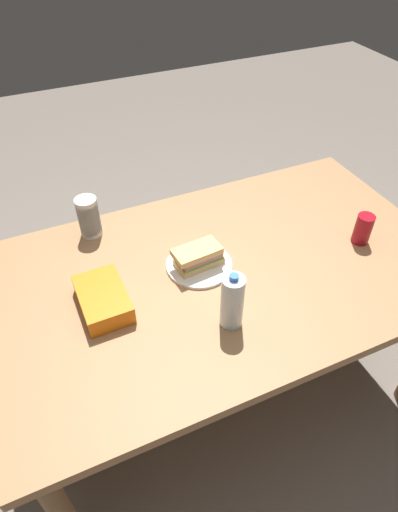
# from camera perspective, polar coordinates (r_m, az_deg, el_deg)

# --- Properties ---
(ground_plane) EXTENTS (8.00, 8.00, 0.00)m
(ground_plane) POSITION_cam_1_polar(r_m,az_deg,el_deg) (2.21, 2.65, -16.11)
(ground_plane) COLOR #70665B
(dining_table) EXTENTS (1.68, 1.00, 0.78)m
(dining_table) POSITION_cam_1_polar(r_m,az_deg,el_deg) (1.66, 3.39, -3.74)
(dining_table) COLOR #9E7047
(dining_table) RESTS_ON ground_plane
(paper_plate) EXTENTS (0.24, 0.24, 0.01)m
(paper_plate) POSITION_cam_1_polar(r_m,az_deg,el_deg) (1.60, 0.00, -1.16)
(paper_plate) COLOR white
(paper_plate) RESTS_ON dining_table
(sandwich) EXTENTS (0.19, 0.11, 0.08)m
(sandwich) POSITION_cam_1_polar(r_m,az_deg,el_deg) (1.57, -0.09, -0.01)
(sandwich) COLOR #DBB26B
(sandwich) RESTS_ON paper_plate
(soda_can_red) EXTENTS (0.07, 0.07, 0.12)m
(soda_can_red) POSITION_cam_1_polar(r_m,az_deg,el_deg) (1.79, 20.65, 3.33)
(soda_can_red) COLOR maroon
(soda_can_red) RESTS_ON dining_table
(chip_bag) EXTENTS (0.15, 0.23, 0.07)m
(chip_bag) POSITION_cam_1_polar(r_m,az_deg,el_deg) (1.48, -12.40, -5.64)
(chip_bag) COLOR orange
(chip_bag) RESTS_ON dining_table
(water_bottle_tall) EXTENTS (0.07, 0.07, 0.22)m
(water_bottle_tall) POSITION_cam_1_polar(r_m,az_deg,el_deg) (1.35, 4.36, -5.96)
(water_bottle_tall) COLOR silver
(water_bottle_tall) RESTS_ON dining_table
(plastic_cup_stack) EXTENTS (0.08, 0.08, 0.17)m
(plastic_cup_stack) POSITION_cam_1_polar(r_m,az_deg,el_deg) (1.75, -14.22, 4.96)
(plastic_cup_stack) COLOR silver
(plastic_cup_stack) RESTS_ON dining_table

